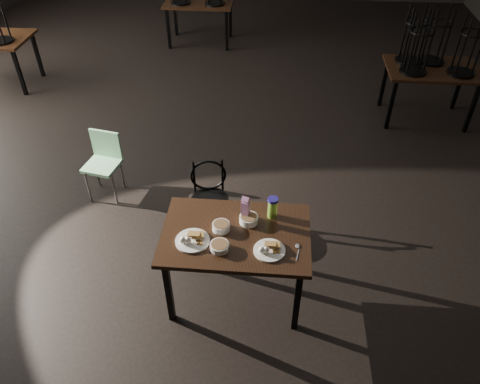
# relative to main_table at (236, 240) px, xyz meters

# --- Properties ---
(main_table) EXTENTS (1.20, 0.80, 0.75)m
(main_table) POSITION_rel_main_table_xyz_m (0.00, 0.00, 0.00)
(main_table) COLOR black
(main_table) RESTS_ON ground
(plate_left) EXTENTS (0.27, 0.27, 0.09)m
(plate_left) POSITION_rel_main_table_xyz_m (-0.33, -0.12, 0.10)
(plate_left) COLOR white
(plate_left) RESTS_ON main_table
(plate_right) EXTENTS (0.25, 0.25, 0.08)m
(plate_right) POSITION_rel_main_table_xyz_m (0.27, -0.18, 0.10)
(plate_right) COLOR white
(plate_right) RESTS_ON main_table
(bowl_near) EXTENTS (0.15, 0.15, 0.06)m
(bowl_near) POSITION_rel_main_table_xyz_m (-0.12, 0.04, 0.11)
(bowl_near) COLOR white
(bowl_near) RESTS_ON main_table
(bowl_far) EXTENTS (0.15, 0.15, 0.06)m
(bowl_far) POSITION_rel_main_table_xyz_m (0.09, 0.14, 0.11)
(bowl_far) COLOR white
(bowl_far) RESTS_ON main_table
(bowl_big) EXTENTS (0.15, 0.15, 0.05)m
(bowl_big) POSITION_rel_main_table_xyz_m (-0.11, -0.18, 0.11)
(bowl_big) COLOR white
(bowl_big) RESTS_ON main_table
(juice_carton) EXTENTS (0.08, 0.08, 0.24)m
(juice_carton) POSITION_rel_main_table_xyz_m (0.07, 0.17, 0.19)
(juice_carton) COLOR #8A1977
(juice_carton) RESTS_ON main_table
(water_bottle) EXTENTS (0.11, 0.11, 0.19)m
(water_bottle) POSITION_rel_main_table_xyz_m (0.28, 0.23, 0.18)
(water_bottle) COLOR #91CE3C
(water_bottle) RESTS_ON main_table
(spoon) EXTENTS (0.05, 0.19, 0.01)m
(spoon) POSITION_rel_main_table_xyz_m (0.49, -0.12, 0.08)
(spoon) COLOR silver
(spoon) RESTS_ON main_table
(bentwood_chair) EXTENTS (0.39, 0.39, 0.78)m
(bentwood_chair) POSITION_rel_main_table_xyz_m (-0.34, 0.83, -0.21)
(bentwood_chair) COLOR black
(bentwood_chair) RESTS_ON ground
(school_chair) EXTENTS (0.41, 0.41, 0.74)m
(school_chair) POSITION_rel_main_table_xyz_m (-1.56, 1.32, -0.22)
(school_chair) COLOR #77BA87
(school_chair) RESTS_ON ground
(bg_table_right) EXTENTS (1.20, 0.80, 1.48)m
(bg_table_right) POSITION_rel_main_table_xyz_m (2.27, 3.29, 0.13)
(bg_table_right) COLOR black
(bg_table_right) RESTS_ON ground
(bg_table_far) EXTENTS (1.20, 0.80, 1.48)m
(bg_table_far) POSITION_rel_main_table_xyz_m (-1.18, 5.69, 0.08)
(bg_table_far) COLOR black
(bg_table_far) RESTS_ON ground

